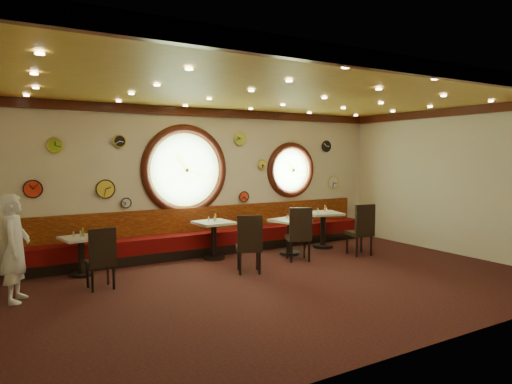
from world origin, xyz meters
name	(u,v)px	position (x,y,z in m)	size (l,w,h in m)	color
floor	(285,282)	(0.00, 0.00, 0.00)	(9.00, 6.00, 0.00)	black
ceiling	(286,93)	(0.00, 0.00, 3.20)	(9.00, 6.00, 0.02)	gold
wall_back	(210,181)	(0.00, 3.00, 1.60)	(9.00, 0.02, 3.20)	beige
wall_front	(437,206)	(0.00, -3.00, 1.60)	(9.00, 0.02, 3.20)	beige
wall_right	(455,181)	(4.50, 0.00, 1.60)	(0.02, 6.00, 3.20)	beige
molding_back	(210,113)	(0.00, 2.95, 3.11)	(9.00, 0.10, 0.18)	#341109
molding_front	(437,70)	(0.00, -2.95, 3.11)	(9.00, 0.10, 0.18)	#341109
molding_right	(456,111)	(4.45, 0.00, 3.11)	(0.10, 6.00, 0.18)	#341109
banquette_base	(216,249)	(0.00, 2.72, 0.10)	(8.00, 0.55, 0.20)	black
banquette_seat	(216,237)	(0.00, 2.72, 0.35)	(8.00, 0.55, 0.30)	#550709
banquette_back	(211,218)	(0.00, 2.94, 0.75)	(8.00, 0.10, 0.55)	#5C0907
porthole_left_glass	(185,170)	(-0.60, 3.00, 1.85)	(1.66, 1.66, 0.02)	#98D47F
porthole_left_frame	(185,170)	(-0.60, 2.98, 1.85)	(1.98, 1.98, 0.18)	#341109
porthole_left_ring	(186,170)	(-0.60, 2.95, 1.85)	(1.61, 1.61, 0.03)	gold
porthole_right_glass	(290,170)	(2.20, 3.00, 1.80)	(1.10, 1.10, 0.02)	#98D47F
porthole_right_frame	(291,170)	(2.20, 2.98, 1.80)	(1.38, 1.38, 0.18)	#341109
porthole_right_ring	(291,170)	(2.20, 2.95, 1.80)	(1.09, 1.09, 0.03)	gold
wall_clock_0	(126,203)	(-1.90, 2.96, 1.20)	(0.20, 0.20, 0.03)	silver
wall_clock_1	(33,189)	(-3.60, 2.96, 1.55)	(0.32, 0.32, 0.03)	red
wall_clock_2	(262,164)	(1.35, 2.96, 1.95)	(0.22, 0.22, 0.03)	#D3CA46
wall_clock_3	(326,146)	(3.30, 2.96, 2.40)	(0.28, 0.28, 0.03)	black
wall_clock_4	(240,139)	(0.75, 2.96, 2.55)	(0.30, 0.30, 0.03)	#A4CA3F
wall_clock_5	(333,183)	(3.55, 2.96, 1.45)	(0.34, 0.34, 0.03)	white
wall_clock_6	(55,146)	(-3.20, 2.96, 2.35)	(0.26, 0.26, 0.03)	#89B824
wall_clock_7	(120,141)	(-2.00, 2.96, 2.45)	(0.24, 0.24, 0.03)	black
wall_clock_8	(244,197)	(0.85, 2.96, 1.20)	(0.24, 0.24, 0.03)	#F23D1C
wall_clock_9	(105,189)	(-2.30, 2.96, 1.50)	(0.36, 0.36, 0.03)	yellow
table_a	(81,251)	(-2.91, 2.22, 0.45)	(0.76, 0.76, 0.71)	black
table_b	(214,235)	(-0.28, 2.23, 0.50)	(0.77, 0.77, 0.79)	black
table_c	(290,232)	(1.34, 1.77, 0.49)	(0.83, 0.83, 0.78)	black
table_d	(323,225)	(2.44, 1.98, 0.53)	(0.93, 0.93, 0.84)	black
chair_a	(101,254)	(-2.79, 1.16, 0.58)	(0.44, 0.44, 0.63)	black
chair_b	(249,240)	(-0.24, 0.80, 0.62)	(0.60, 0.60, 0.67)	black
chair_c	(299,230)	(1.13, 1.13, 0.64)	(0.61, 0.61, 0.69)	black
chair_d	(362,226)	(2.61, 0.87, 0.64)	(0.54, 0.54, 0.69)	black
condiment_a_salt	(74,234)	(-3.02, 2.31, 0.76)	(0.03, 0.03, 0.10)	silver
condiment_b_salt	(209,219)	(-0.35, 2.33, 0.84)	(0.04, 0.04, 0.10)	silver
condiment_c_salt	(287,217)	(1.31, 1.84, 0.82)	(0.03, 0.03, 0.09)	silver
condiment_d_salt	(318,210)	(2.29, 2.00, 0.89)	(0.04, 0.04, 0.11)	silver
condiment_a_pepper	(81,234)	(-2.91, 2.23, 0.77)	(0.04, 0.04, 0.11)	silver
condiment_b_pepper	(214,219)	(-0.29, 2.19, 0.84)	(0.03, 0.03, 0.10)	silver
condiment_c_pepper	(289,217)	(1.30, 1.75, 0.83)	(0.04, 0.04, 0.10)	silver
condiment_d_pepper	(327,210)	(2.51, 1.96, 0.89)	(0.04, 0.04, 0.11)	silver
condiment_a_bottle	(83,232)	(-2.86, 2.26, 0.79)	(0.05, 0.05, 0.16)	gold
condiment_b_bottle	(215,217)	(-0.22, 2.27, 0.87)	(0.05, 0.05, 0.16)	gold
condiment_c_bottle	(294,215)	(1.46, 1.81, 0.86)	(0.05, 0.05, 0.17)	gold
condiment_d_bottle	(325,208)	(2.55, 2.07, 0.92)	(0.05, 0.05, 0.16)	gold
waiter	(15,248)	(-4.00, 1.20, 0.80)	(0.59, 0.39, 1.61)	white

